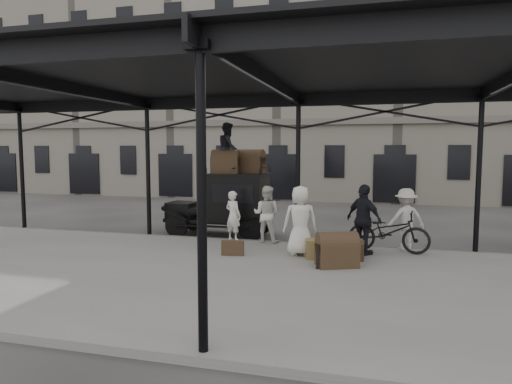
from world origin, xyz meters
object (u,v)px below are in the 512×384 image
Objects in this scene: taxi at (230,201)px; bicycle at (389,231)px; steamer_trunk_roof_near at (226,163)px; porter_left at (233,216)px; porter_official at (364,220)px; steamer_trunk_platform at (337,252)px.

taxi is 1.66× the size of bicycle.
bicycle is 5.76m from steamer_trunk_roof_near.
steamer_trunk_roof_near reaches higher than taxi.
bicycle is (4.65, -0.48, -0.20)m from porter_left.
steamer_trunk_roof_near is (-4.60, 2.02, 1.41)m from porter_official.
steamer_trunk_platform is at bearing 169.19° from porter_left.
bicycle is 2.45× the size of steamer_trunk_roof_near.
porter_left reaches higher than bicycle.
steamer_trunk_platform is at bearing -47.45° from steamer_trunk_roof_near.
bicycle is 2.27× the size of steamer_trunk_platform.
porter_official is (4.00, -0.95, 0.18)m from porter_left.
steamer_trunk_platform is (3.41, -2.42, -0.42)m from porter_left.
taxi reaches higher than bicycle.
porter_official is 0.89m from bicycle.
porter_left is 4.11m from porter_official.
porter_official is 1.69m from steamer_trunk_platform.
steamer_trunk_roof_near is 5.69m from steamer_trunk_platform.
porter_left is 1.60× the size of steamer_trunk_platform.
steamer_trunk_roof_near is at bearing -108.07° from taxi.
taxi is 2.36× the size of porter_left.
taxi is 3.77× the size of steamer_trunk_platform.
steamer_trunk_roof_near is (-0.08, -0.25, 1.31)m from taxi.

